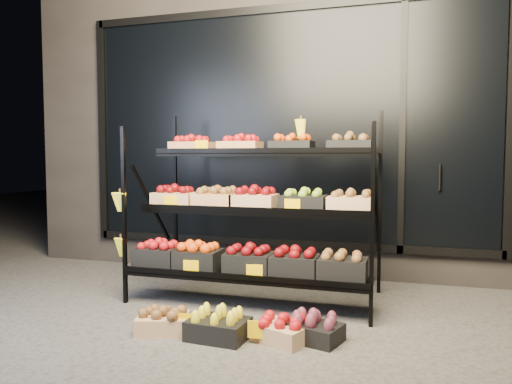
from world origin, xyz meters
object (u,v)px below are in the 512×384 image
(display_rack, at_px, (254,210))
(floor_crate_midright, at_px, (282,329))
(floor_crate_midleft, at_px, (218,325))
(floor_crate_left, at_px, (163,320))

(display_rack, bearing_deg, floor_crate_midright, -62.11)
(display_rack, relative_size, floor_crate_midright, 5.21)
(display_rack, bearing_deg, floor_crate_midleft, -87.03)
(floor_crate_midleft, height_order, floor_crate_midright, floor_crate_midleft)
(display_rack, height_order, floor_crate_midright, display_rack)
(display_rack, distance_m, floor_crate_midleft, 1.20)
(display_rack, bearing_deg, floor_crate_left, -111.04)
(floor_crate_midright, bearing_deg, display_rack, 139.72)
(floor_crate_left, relative_size, floor_crate_midleft, 1.00)
(floor_crate_left, bearing_deg, floor_crate_midright, -13.07)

